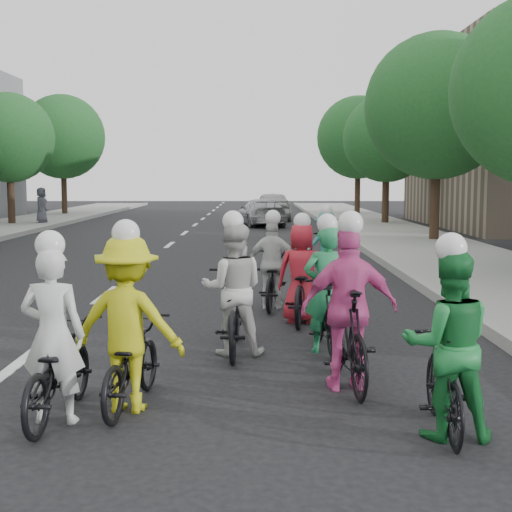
{
  "coord_description": "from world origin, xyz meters",
  "views": [
    {
      "loc": [
        2.79,
        -8.18,
        2.18
      ],
      "look_at": [
        2.81,
        2.58,
        1.0
      ],
      "focal_mm": 50.0,
      "sensor_mm": 36.0,
      "label": 1
    }
  ],
  "objects_px": {
    "cyclist_7": "(326,249)",
    "cyclist_4": "(301,283)",
    "follow_car_trail": "(272,206)",
    "cyclist_3": "(348,324)",
    "spectator_2": "(41,205)",
    "follow_car_lead": "(261,212)",
    "cyclist_8": "(273,274)",
    "cyclist_6": "(233,303)",
    "cyclist_5": "(326,304)",
    "cyclist_1": "(446,360)",
    "cyclist_2": "(129,339)",
    "cyclist_0": "(56,359)"
  },
  "relations": [
    {
      "from": "cyclist_7",
      "to": "cyclist_4",
      "type": "bearing_deg",
      "value": 78.26
    },
    {
      "from": "cyclist_7",
      "to": "follow_car_trail",
      "type": "xyz_separation_m",
      "value": [
        -0.67,
        21.37,
        0.12
      ]
    },
    {
      "from": "cyclist_3",
      "to": "spectator_2",
      "type": "xyz_separation_m",
      "value": [
        -10.72,
        25.32,
        0.27
      ]
    },
    {
      "from": "follow_car_lead",
      "to": "cyclist_8",
      "type": "bearing_deg",
      "value": 78.08
    },
    {
      "from": "cyclist_6",
      "to": "cyclist_5",
      "type": "bearing_deg",
      "value": -175.23
    },
    {
      "from": "cyclist_1",
      "to": "follow_car_trail",
      "type": "distance_m",
      "value": 31.11
    },
    {
      "from": "cyclist_2",
      "to": "cyclist_5",
      "type": "height_order",
      "value": "cyclist_2"
    },
    {
      "from": "cyclist_6",
      "to": "cyclist_7",
      "type": "height_order",
      "value": "cyclist_6"
    },
    {
      "from": "spectator_2",
      "to": "follow_car_lead",
      "type": "bearing_deg",
      "value": -87.5
    },
    {
      "from": "cyclist_3",
      "to": "follow_car_lead",
      "type": "bearing_deg",
      "value": -92.99
    },
    {
      "from": "cyclist_0",
      "to": "cyclist_6",
      "type": "distance_m",
      "value": 2.91
    },
    {
      "from": "cyclist_8",
      "to": "follow_car_trail",
      "type": "height_order",
      "value": "cyclist_8"
    },
    {
      "from": "cyclist_2",
      "to": "cyclist_4",
      "type": "bearing_deg",
      "value": -106.61
    },
    {
      "from": "cyclist_3",
      "to": "cyclist_8",
      "type": "xyz_separation_m",
      "value": [
        -0.67,
        4.62,
        -0.11
      ]
    },
    {
      "from": "cyclist_4",
      "to": "spectator_2",
      "type": "relative_size",
      "value": 1.24
    },
    {
      "from": "cyclist_1",
      "to": "cyclist_4",
      "type": "distance_m",
      "value": 4.92
    },
    {
      "from": "cyclist_0",
      "to": "spectator_2",
      "type": "xyz_separation_m",
      "value": [
        -7.95,
        26.28,
        0.4
      ]
    },
    {
      "from": "cyclist_6",
      "to": "follow_car_trail",
      "type": "bearing_deg",
      "value": -92.04
    },
    {
      "from": "cyclist_6",
      "to": "cyclist_7",
      "type": "relative_size",
      "value": 1.13
    },
    {
      "from": "cyclist_2",
      "to": "spectator_2",
      "type": "distance_m",
      "value": 27.36
    },
    {
      "from": "cyclist_3",
      "to": "cyclist_6",
      "type": "relative_size",
      "value": 0.96
    },
    {
      "from": "cyclist_1",
      "to": "cyclist_2",
      "type": "bearing_deg",
      "value": -10.92
    },
    {
      "from": "cyclist_6",
      "to": "spectator_2",
      "type": "xyz_separation_m",
      "value": [
        -9.48,
        23.81,
        0.32
      ]
    },
    {
      "from": "cyclist_7",
      "to": "follow_car_lead",
      "type": "relative_size",
      "value": 0.4
    },
    {
      "from": "cyclist_8",
      "to": "cyclist_1",
      "type": "bearing_deg",
      "value": 110.05
    },
    {
      "from": "follow_car_trail",
      "to": "spectator_2",
      "type": "relative_size",
      "value": 2.72
    },
    {
      "from": "cyclist_3",
      "to": "follow_car_trail",
      "type": "relative_size",
      "value": 0.42
    },
    {
      "from": "cyclist_5",
      "to": "follow_car_trail",
      "type": "relative_size",
      "value": 0.4
    },
    {
      "from": "follow_car_lead",
      "to": "cyclist_6",
      "type": "bearing_deg",
      "value": 76.7
    },
    {
      "from": "cyclist_6",
      "to": "follow_car_lead",
      "type": "relative_size",
      "value": 0.45
    },
    {
      "from": "cyclist_3",
      "to": "spectator_2",
      "type": "height_order",
      "value": "cyclist_3"
    },
    {
      "from": "cyclist_1",
      "to": "cyclist_3",
      "type": "height_order",
      "value": "cyclist_3"
    },
    {
      "from": "follow_car_trail",
      "to": "follow_car_lead",
      "type": "bearing_deg",
      "value": 79.5
    },
    {
      "from": "cyclist_2",
      "to": "cyclist_5",
      "type": "relative_size",
      "value": 1.03
    },
    {
      "from": "cyclist_5",
      "to": "cyclist_6",
      "type": "height_order",
      "value": "cyclist_6"
    },
    {
      "from": "cyclist_0",
      "to": "cyclist_4",
      "type": "bearing_deg",
      "value": -115.53
    },
    {
      "from": "cyclist_5",
      "to": "cyclist_8",
      "type": "xyz_separation_m",
      "value": [
        -0.6,
        3.03,
        -0.03
      ]
    },
    {
      "from": "cyclist_4",
      "to": "follow_car_lead",
      "type": "bearing_deg",
      "value": -80.53
    },
    {
      "from": "cyclist_2",
      "to": "follow_car_lead",
      "type": "bearing_deg",
      "value": -85.14
    },
    {
      "from": "cyclist_6",
      "to": "spectator_2",
      "type": "distance_m",
      "value": 25.63
    },
    {
      "from": "cyclist_3",
      "to": "cyclist_7",
      "type": "relative_size",
      "value": 1.09
    },
    {
      "from": "cyclist_3",
      "to": "follow_car_trail",
      "type": "bearing_deg",
      "value": -94.42
    },
    {
      "from": "cyclist_0",
      "to": "cyclist_8",
      "type": "xyz_separation_m",
      "value": [
        2.09,
        5.59,
        0.02
      ]
    },
    {
      "from": "cyclist_1",
      "to": "cyclist_0",
      "type": "bearing_deg",
      "value": -3.53
    },
    {
      "from": "spectator_2",
      "to": "cyclist_2",
      "type": "bearing_deg",
      "value": -159.31
    },
    {
      "from": "cyclist_4",
      "to": "follow_car_lead",
      "type": "height_order",
      "value": "cyclist_4"
    },
    {
      "from": "cyclist_0",
      "to": "cyclist_8",
      "type": "bearing_deg",
      "value": -106.6
    },
    {
      "from": "cyclist_3",
      "to": "cyclist_5",
      "type": "height_order",
      "value": "cyclist_3"
    },
    {
      "from": "cyclist_7",
      "to": "spectator_2",
      "type": "relative_size",
      "value": 1.06
    },
    {
      "from": "cyclist_0",
      "to": "cyclist_2",
      "type": "height_order",
      "value": "cyclist_2"
    }
  ]
}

